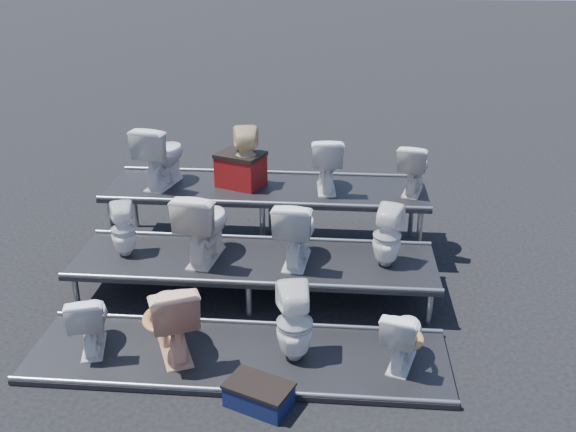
# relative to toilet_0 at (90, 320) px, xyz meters

# --- Properties ---
(ground) EXTENTS (80.00, 80.00, 0.00)m
(ground) POSITION_rel_toilet_0_xyz_m (1.49, 1.30, -0.39)
(ground) COLOR black
(ground) RESTS_ON ground
(tier_front) EXTENTS (4.20, 1.20, 0.06)m
(tier_front) POSITION_rel_toilet_0_xyz_m (1.49, 0.00, -0.36)
(tier_front) COLOR black
(tier_front) RESTS_ON ground
(tier_mid) EXTENTS (4.20, 1.20, 0.46)m
(tier_mid) POSITION_rel_toilet_0_xyz_m (1.49, 1.30, -0.16)
(tier_mid) COLOR black
(tier_mid) RESTS_ON ground
(tier_back) EXTENTS (4.20, 1.20, 0.86)m
(tier_back) POSITION_rel_toilet_0_xyz_m (1.49, 2.60, 0.04)
(tier_back) COLOR black
(tier_back) RESTS_ON ground
(toilet_0) EXTENTS (0.52, 0.72, 0.66)m
(toilet_0) POSITION_rel_toilet_0_xyz_m (0.00, 0.00, 0.00)
(toilet_0) COLOR silver
(toilet_0) RESTS_ON tier_front
(toilet_1) EXTENTS (0.76, 0.94, 0.84)m
(toilet_1) POSITION_rel_toilet_0_xyz_m (0.84, 0.00, 0.09)
(toilet_1) COLOR #E5AE8B
(toilet_1) RESTS_ON tier_front
(toilet_2) EXTENTS (0.43, 0.43, 0.80)m
(toilet_2) POSITION_rel_toilet_0_xyz_m (2.06, 0.00, 0.07)
(toilet_2) COLOR silver
(toilet_2) RESTS_ON tier_front
(toilet_3) EXTENTS (0.53, 0.70, 0.64)m
(toilet_3) POSITION_rel_toilet_0_xyz_m (3.11, 0.00, -0.01)
(toilet_3) COLOR silver
(toilet_3) RESTS_ON tier_front
(toilet_4) EXTENTS (0.37, 0.37, 0.64)m
(toilet_4) POSITION_rel_toilet_0_xyz_m (-0.04, 1.30, 0.39)
(toilet_4) COLOR silver
(toilet_4) RESTS_ON tier_mid
(toilet_5) EXTENTS (0.59, 0.90, 0.86)m
(toilet_5) POSITION_rel_toilet_0_xyz_m (0.92, 1.30, 0.50)
(toilet_5) COLOR silver
(toilet_5) RESTS_ON tier_mid
(toilet_6) EXTENTS (0.51, 0.81, 0.79)m
(toilet_6) POSITION_rel_toilet_0_xyz_m (1.98, 1.30, 0.47)
(toilet_6) COLOR silver
(toilet_6) RESTS_ON tier_mid
(toilet_7) EXTENTS (0.41, 0.42, 0.71)m
(toilet_7) POSITION_rel_toilet_0_xyz_m (3.00, 1.30, 0.43)
(toilet_7) COLOR silver
(toilet_7) RESTS_ON tier_mid
(toilet_8) EXTENTS (0.64, 0.90, 0.83)m
(toilet_8) POSITION_rel_toilet_0_xyz_m (0.10, 2.60, 0.89)
(toilet_8) COLOR silver
(toilet_8) RESTS_ON tier_back
(toilet_9) EXTENTS (0.40, 0.41, 0.80)m
(toilet_9) POSITION_rel_toilet_0_xyz_m (1.23, 2.60, 0.87)
(toilet_9) COLOR tan
(toilet_9) RESTS_ON tier_back
(toilet_10) EXTENTS (0.46, 0.74, 0.73)m
(toilet_10) POSITION_rel_toilet_0_xyz_m (2.27, 2.60, 0.83)
(toilet_10) COLOR silver
(toilet_10) RESTS_ON tier_back
(toilet_11) EXTENTS (0.52, 0.72, 0.66)m
(toilet_11) POSITION_rel_toilet_0_xyz_m (3.39, 2.60, 0.80)
(toilet_11) COLOR silver
(toilet_11) RESTS_ON tier_back
(red_crate) EXTENTS (0.68, 0.62, 0.40)m
(red_crate) POSITION_rel_toilet_0_xyz_m (1.14, 2.65, 0.67)
(red_crate) COLOR maroon
(red_crate) RESTS_ON tier_back
(step_stool) EXTENTS (0.66, 0.54, 0.20)m
(step_stool) POSITION_rel_toilet_0_xyz_m (1.79, -0.67, -0.29)
(step_stool) COLOR #0F1536
(step_stool) RESTS_ON ground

